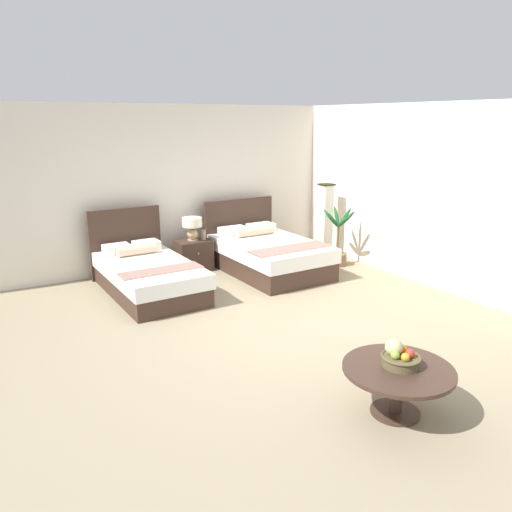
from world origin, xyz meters
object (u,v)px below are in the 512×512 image
object	(u,v)px
coffee_table	(398,377)
fruit_bowl	(400,357)
potted_palm	(337,249)
table_lamp	(192,225)
floor_lamp_corner	(325,221)
bed_near_window	(147,274)
vase	(204,234)
nightstand	(194,255)
bed_near_corner	(267,254)

from	to	relation	value
coffee_table	fruit_bowl	size ratio (longest dim) A/B	2.80
potted_palm	fruit_bowl	bearing A→B (deg)	-123.08
table_lamp	coffee_table	size ratio (longest dim) A/B	0.41
coffee_table	floor_lamp_corner	distance (m)	5.14
bed_near_window	fruit_bowl	distance (m)	4.24
vase	nightstand	bearing A→B (deg)	167.04
bed_near_corner	potted_palm	distance (m)	1.29
nightstand	floor_lamp_corner	size ratio (longest dim) A/B	0.42
bed_near_window	nightstand	xyz separation A→B (m)	(1.04, 0.68, -0.02)
fruit_bowl	bed_near_corner	bearing A→B (deg)	73.25
coffee_table	bed_near_corner	bearing A→B (deg)	72.93
bed_near_corner	fruit_bowl	xyz separation A→B (m)	(-1.25, -4.14, 0.22)
nightstand	bed_near_window	bearing A→B (deg)	-146.86
coffee_table	vase	bearing A→B (deg)	85.03
potted_palm	vase	bearing A→B (deg)	155.67
potted_palm	coffee_table	bearing A→B (deg)	-123.24
vase	coffee_table	world-z (taller)	vase
vase	fruit_bowl	bearing A→B (deg)	-94.59
bed_near_corner	nightstand	world-z (taller)	bed_near_corner
vase	coffee_table	size ratio (longest dim) A/B	0.19
fruit_bowl	floor_lamp_corner	world-z (taller)	floor_lamp_corner
coffee_table	fruit_bowl	world-z (taller)	fruit_bowl
bed_near_corner	coffee_table	size ratio (longest dim) A/B	2.20
nightstand	potted_palm	size ratio (longest dim) A/B	0.56
bed_near_window	bed_near_corner	size ratio (longest dim) A/B	1.01
bed_near_window	coffee_table	world-z (taller)	bed_near_window
bed_near_corner	floor_lamp_corner	bearing A→B (deg)	8.97
bed_near_window	potted_palm	bearing A→B (deg)	-5.41
nightstand	floor_lamp_corner	xyz separation A→B (m)	(2.41, -0.47, 0.42)
table_lamp	fruit_bowl	world-z (taller)	table_lamp
bed_near_window	fruit_bowl	xyz separation A→B (m)	(0.83, -4.15, 0.24)
fruit_bowl	floor_lamp_corner	distance (m)	5.09
floor_lamp_corner	potted_palm	world-z (taller)	floor_lamp_corner
bed_near_corner	table_lamp	bearing A→B (deg)	145.48
vase	potted_palm	xyz separation A→B (m)	(2.11, -0.96, -0.31)
potted_palm	bed_near_corner	bearing A→B (deg)	166.35
floor_lamp_corner	vase	bearing A→B (deg)	169.05
table_lamp	fruit_bowl	bearing A→B (deg)	-92.49
table_lamp	bed_near_window	bearing A→B (deg)	-146.10
bed_near_corner	floor_lamp_corner	size ratio (longest dim) A/B	1.53
bed_near_corner	vase	bearing A→B (deg)	142.88
table_lamp	fruit_bowl	distance (m)	4.86
bed_near_window	nightstand	world-z (taller)	bed_near_window
nightstand	potted_palm	world-z (taller)	potted_palm
bed_near_window	floor_lamp_corner	bearing A→B (deg)	3.42
bed_near_window	coffee_table	distance (m)	4.26
nightstand	coffee_table	size ratio (longest dim) A/B	0.61
nightstand	fruit_bowl	size ratio (longest dim) A/B	1.71
table_lamp	potted_palm	world-z (taller)	potted_palm
bed_near_window	fruit_bowl	bearing A→B (deg)	-78.69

